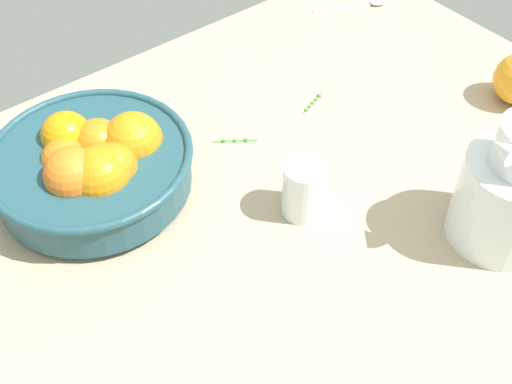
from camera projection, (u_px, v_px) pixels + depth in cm
name	position (u px, v px, depth cm)	size (l,w,h in cm)	color
ground_plane	(279.00, 231.00, 89.97)	(122.19, 92.52, 3.00)	tan
fruit_bowl	(94.00, 165.00, 89.83)	(28.41, 28.41, 10.89)	#234C56
juice_pitcher	(508.00, 199.00, 82.97)	(17.57, 13.35, 19.27)	white
juice_glass	(302.00, 189.00, 88.15)	(6.01, 6.01, 8.35)	white
spoon	(362.00, 4.00, 126.95)	(14.00, 7.62, 1.00)	silver
herb_sprig_0	(235.00, 140.00, 100.18)	(5.83, 4.19, 0.85)	#398A31
herb_sprig_1	(313.00, 101.00, 106.60)	(6.27, 2.38, 0.88)	#4E7931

